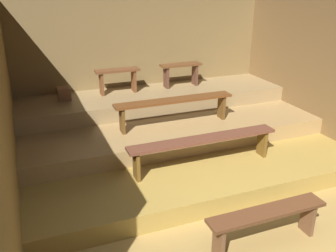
{
  "coord_description": "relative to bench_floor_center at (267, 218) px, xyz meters",
  "views": [
    {
      "loc": [
        -2.29,
        -2.42,
        2.92
      ],
      "look_at": [
        -0.19,
        2.89,
        0.62
      ],
      "focal_mm": 39.39,
      "sensor_mm": 36.0,
      "label": 1
    }
  ],
  "objects": [
    {
      "name": "ground",
      "position": [
        -0.05,
        1.95,
        -0.41
      ],
      "size": [
        5.96,
        5.56,
        0.08
      ],
      "primitive_type": "cube",
      "color": "#A07E43"
    },
    {
      "name": "platform_upper",
      "position": [
        -0.05,
        3.7,
        0.33
      ],
      "size": [
        5.16,
        1.26,
        0.28
      ],
      "primitive_type": "cube",
      "color": "#94794E",
      "rests_on": "platform_middle"
    },
    {
      "name": "bench_upper_left",
      "position": [
        -0.71,
        3.92,
        0.8
      ],
      "size": [
        0.84,
        0.26,
        0.47
      ],
      "color": "brown",
      "rests_on": "platform_upper"
    },
    {
      "name": "platform_middle",
      "position": [
        -0.05,
        3.11,
        0.05
      ],
      "size": [
        5.16,
        2.44,
        0.28
      ],
      "primitive_type": "cube",
      "color": "#A17F4D",
      "rests_on": "platform_lower"
    },
    {
      "name": "wooden_crate_upper",
      "position": [
        -1.74,
        3.87,
        0.58
      ],
      "size": [
        0.23,
        0.23,
        0.23
      ],
      "primitive_type": "cube",
      "color": "brown",
      "rests_on": "platform_upper"
    },
    {
      "name": "wall_left",
      "position": [
        -2.66,
        1.95,
        0.95
      ],
      "size": [
        0.06,
        5.56,
        2.63
      ],
      "primitive_type": "cube",
      "color": "brown",
      "rests_on": "ground"
    },
    {
      "name": "wall_right",
      "position": [
        2.56,
        1.95,
        0.95
      ],
      "size": [
        0.06,
        5.56,
        2.63
      ],
      "primitive_type": "cube",
      "color": "brown",
      "rests_on": "ground"
    },
    {
      "name": "wall_back",
      "position": [
        -0.05,
        4.36,
        0.95
      ],
      "size": [
        5.96,
        0.06,
        2.63
      ],
      "primitive_type": "cube",
      "color": "brown",
      "rests_on": "ground"
    },
    {
      "name": "bench_lower_center",
      "position": [
        -0.04,
        1.54,
        0.3
      ],
      "size": [
        2.32,
        0.26,
        0.47
      ],
      "color": "brown",
      "rests_on": "platform_lower"
    },
    {
      "name": "bench_middle_center",
      "position": [
        -0.07,
        2.61,
        0.57
      ],
      "size": [
        2.07,
        0.26,
        0.47
      ],
      "color": "brown",
      "rests_on": "platform_middle"
    },
    {
      "name": "bench_upper_right",
      "position": [
        0.61,
        3.92,
        0.8
      ],
      "size": [
        0.84,
        0.26,
        0.47
      ],
      "color": "brown",
      "rests_on": "platform_upper"
    },
    {
      "name": "bench_floor_center",
      "position": [
        0.0,
        0.0,
        0.0
      ],
      "size": [
        1.47,
        0.26,
        0.47
      ],
      "color": "#57321C",
      "rests_on": "ground"
    },
    {
      "name": "platform_lower",
      "position": [
        -0.05,
        2.5,
        -0.23
      ],
      "size": [
        5.16,
        3.65,
        0.28
      ],
      "primitive_type": "cube",
      "color": "#A3833B",
      "rests_on": "ground"
    }
  ]
}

